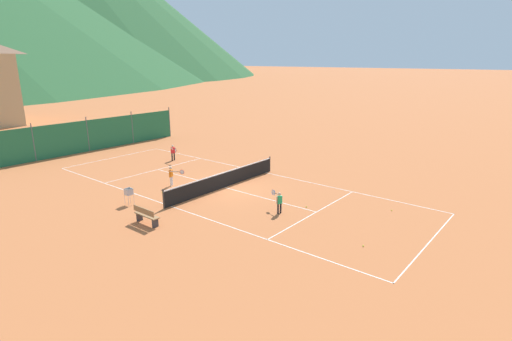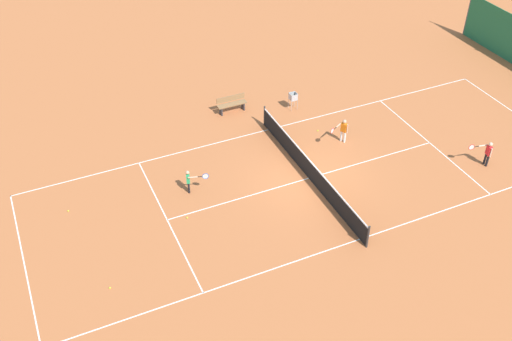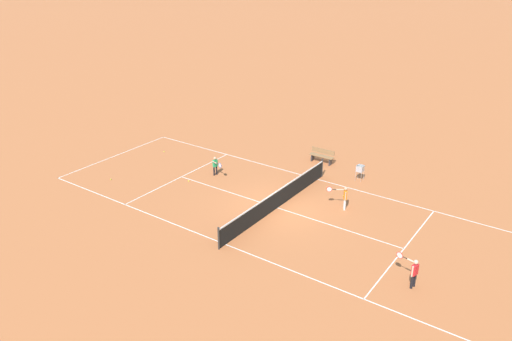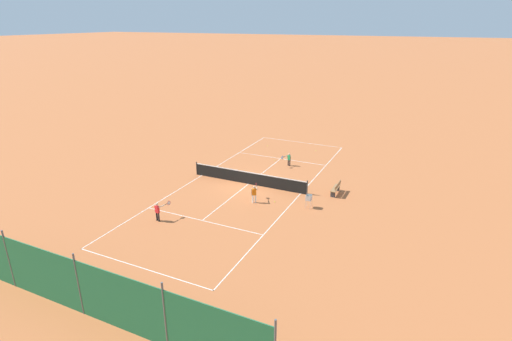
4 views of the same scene
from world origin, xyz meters
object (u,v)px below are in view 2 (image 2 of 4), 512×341
Objects in this scene: tennis_ball_alley_right at (110,288)px; ball_hopper at (293,98)px; tennis_ball_service_box at (68,211)px; player_far_service at (190,180)px; player_far_baseline at (343,129)px; courtside_bench at (232,104)px; tennis_net at (310,169)px; player_near_baseline at (487,152)px; tennis_ball_alley_left at (318,131)px; tennis_ball_near_corner at (187,218)px.

tennis_ball_alley_right is 13.73m from ball_hopper.
ball_hopper reaches higher than tennis_ball_service_box.
player_far_service is 5.04m from tennis_ball_service_box.
courtside_bench is at bearing -141.31° from player_far_baseline.
tennis_net is at bearing 75.59° from player_far_service.
player_near_baseline is 18.27× the size of tennis_ball_alley_right.
player_far_service is 6.46m from courtside_bench.
player_far_baseline reaches higher than tennis_ball_alley_right.
player_far_service reaches higher than tennis_ball_alley_right.
tennis_ball_alley_right is (5.56, -11.42, 0.00)m from tennis_ball_alley_left.
tennis_ball_service_box is 0.07× the size of ball_hopper.
tennis_ball_near_corner is (0.24, -5.65, -0.47)m from tennis_net.
courtside_bench reaches higher than tennis_ball_near_corner.
tennis_net is 3.23m from player_far_baseline.
tennis_ball_alley_left is (-5.37, -5.44, -0.67)m from player_near_baseline.
player_far_baseline reaches higher than tennis_net.
player_near_baseline reaches higher than player_far_service.
player_far_service is 16.58× the size of tennis_ball_near_corner.
player_near_baseline is 6.37m from player_far_baseline.
courtside_bench is at bearing 136.86° from tennis_ball_alley_right.
tennis_ball_service_box and tennis_ball_near_corner have the same top height.
player_far_baseline is 1.35× the size of ball_hopper.
tennis_net is 139.09× the size of tennis_ball_alley_right.
tennis_ball_near_corner is 8.08m from courtside_bench.
player_far_baseline is 0.80× the size of courtside_bench.
player_far_baseline is 18.24× the size of tennis_ball_service_box.
tennis_ball_alley_left is at bearing 4.38° from ball_hopper.
player_near_baseline is 1.10× the size of player_far_service.
tennis_ball_near_corner is at bearing -76.52° from player_far_baseline.
tennis_net is 139.09× the size of tennis_ball_near_corner.
player_near_baseline is at bearing 90.63° from tennis_ball_alley_right.
player_far_baseline reaches higher than tennis_ball_service_box.
tennis_ball_service_box and tennis_ball_alley_left have the same top height.
player_far_baseline reaches higher than tennis_ball_near_corner.
player_far_service is 16.58× the size of tennis_ball_alley_left.
player_far_service reaches higher than tennis_ball_alley_left.
player_far_baseline is (-1.76, 2.70, 0.20)m from tennis_net.
player_far_baseline is at bearing 12.31° from ball_hopper.
courtside_bench is at bearing 141.77° from player_far_service.
player_far_service is 7.68m from player_far_baseline.
tennis_ball_alley_right is at bearing -70.23° from player_far_baseline.
tennis_ball_near_corner is (2.00, -8.34, -0.67)m from player_far_baseline.
tennis_ball_near_corner is 1.00× the size of tennis_ball_alley_left.
player_near_baseline is 1.00× the size of player_far_baseline.
player_near_baseline is 18.27× the size of tennis_ball_service_box.
tennis_ball_alley_left is 1.00× the size of tennis_ball_alley_right.
player_far_service reaches higher than courtside_bench.
player_far_service reaches higher than tennis_ball_service_box.
player_far_service is 7.98m from ball_hopper.
tennis_ball_alley_right is (0.18, -16.85, -0.67)m from player_near_baseline.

